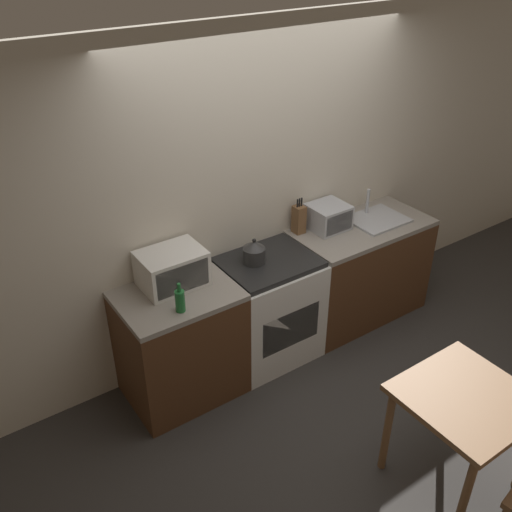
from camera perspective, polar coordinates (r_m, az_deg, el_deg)
The scene contains 12 objects.
ground_plane at distance 4.61m, azimuth 7.92°, elevation -12.76°, with size 16.00×16.00×0.00m, color #33302D.
wall_back at distance 4.50m, azimuth 0.81°, elevation 6.55°, with size 10.00×0.06×2.60m.
counter_left_run at distance 4.28m, azimuth -7.52°, elevation -8.71°, with size 0.83×0.62×0.90m.
counter_right_run at distance 5.13m, azimuth 10.15°, elevation -1.43°, with size 1.23×0.62×0.90m.
stove_range at distance 4.59m, azimuth 1.20°, elevation -5.24°, with size 0.74×0.62×0.90m.
kettle at distance 4.28m, azimuth -0.19°, elevation 0.41°, with size 0.17×0.17×0.20m.
microwave at distance 4.04m, azimuth -8.38°, elevation -1.25°, with size 0.45×0.33×0.26m.
bottle at distance 3.79m, azimuth -7.61°, elevation -4.42°, with size 0.07×0.07×0.22m.
knife_block at distance 4.68m, azimuth 4.31°, elevation 3.70°, with size 0.09×0.10×0.31m.
toaster_oven at distance 4.78m, azimuth 7.24°, elevation 3.91°, with size 0.31×0.29×0.21m.
sink_basin at distance 5.02m, azimuth 12.00°, elevation 3.68°, with size 0.47×0.39×0.24m.
dining_table at distance 3.76m, azimuth 20.12°, elevation -14.15°, with size 0.72×0.72×0.72m.
Camera 1 is at (-2.37, -2.35, 3.17)m, focal length 40.00 mm.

